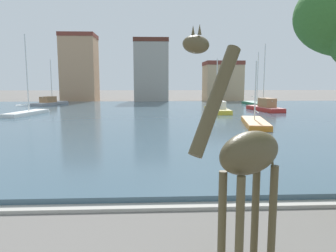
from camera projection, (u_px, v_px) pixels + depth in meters
harbor_water at (147, 117)px, 37.33m from camera, size 89.71×53.15×0.32m
quay_edge_coping at (134, 207)px, 10.80m from camera, size 89.71×0.50×0.12m
giraffe_statue at (246, 158)px, 6.75m from camera, size 2.57×2.16×5.16m
sailboat_grey at (52, 103)px, 54.69m from camera, size 4.64×8.65×7.76m
sailboat_green at (257, 105)px, 53.07m from camera, size 2.63×8.73×8.88m
sailboat_white at (30, 113)px, 38.67m from camera, size 3.43×8.36×9.60m
sailboat_orange at (254, 123)px, 29.54m from camera, size 3.27×8.65×5.98m
sailboat_yellow at (216, 110)px, 41.80m from camera, size 2.09×8.84×7.04m
sailboat_red at (263, 108)px, 43.51m from camera, size 3.23×8.12×9.08m
townhouse_corner_house at (80, 68)px, 66.51m from camera, size 6.94×6.97×13.67m
townhouse_wide_warehouse at (151, 71)px, 65.39m from camera, size 6.80×7.19×12.47m
townhouse_tall_gabled at (222, 81)px, 68.31m from camera, size 7.62×7.27×8.28m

